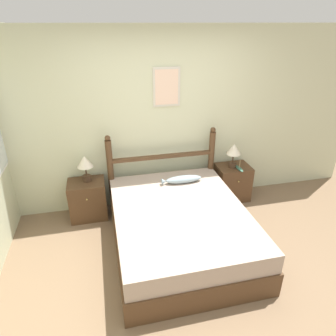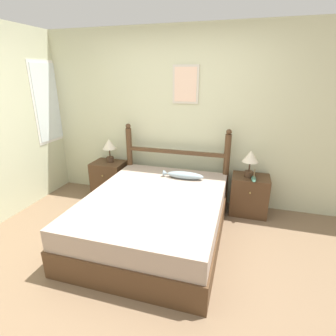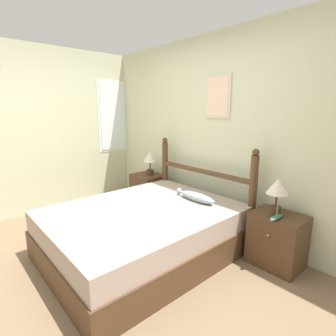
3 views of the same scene
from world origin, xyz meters
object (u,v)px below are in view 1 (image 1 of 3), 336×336
table_lamp_left (85,164)px  model_boat (239,168)px  fish_pillow (183,179)px  nightstand_right (232,182)px  nightstand_left (88,199)px  bed (179,227)px  table_lamp_right (234,151)px

table_lamp_left → model_boat: (2.22, -0.16, -0.24)m
table_lamp_left → fish_pillow: size_ratio=0.66×
nightstand_right → model_boat: size_ratio=2.41×
nightstand_left → table_lamp_left: 0.55m
bed → nightstand_left: size_ratio=3.64×
table_lamp_right → fish_pillow: size_ratio=0.66×
table_lamp_right → model_boat: (0.07, -0.11, -0.24)m
bed → nightstand_right: size_ratio=3.64×
nightstand_left → model_boat: 2.27m
nightstand_left → fish_pillow: bearing=-11.7°
table_lamp_right → model_boat: table_lamp_right is taller
bed → table_lamp_left: bearing=139.0°
nightstand_right → fish_pillow: size_ratio=0.99×
table_lamp_right → fish_pillow: 0.93m
model_boat → fish_pillow: (-0.93, -0.15, 0.00)m
bed → model_boat: bearing=34.5°
table_lamp_right → fish_pillow: (-0.86, -0.26, -0.24)m
nightstand_left → nightstand_right: bearing=0.0°
nightstand_right → table_lamp_left: 2.26m
model_boat → table_lamp_left: bearing=175.8°
bed → table_lamp_right: table_lamp_right is taller
nightstand_left → table_lamp_right: table_lamp_right is taller
table_lamp_right → fish_pillow: table_lamp_right is taller
model_boat → fish_pillow: size_ratio=0.41×
nightstand_left → table_lamp_right: (2.18, -0.02, 0.54)m
bed → table_lamp_right: (1.07, 0.89, 0.56)m
fish_pillow → bed: bearing=-108.4°
bed → table_lamp_left: size_ratio=5.42×
bed → nightstand_right: nightstand_right is taller
nightstand_right → table_lamp_left: table_lamp_left is taller
nightstand_right → bed: bearing=-140.7°
nightstand_left → fish_pillow: size_ratio=0.99×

